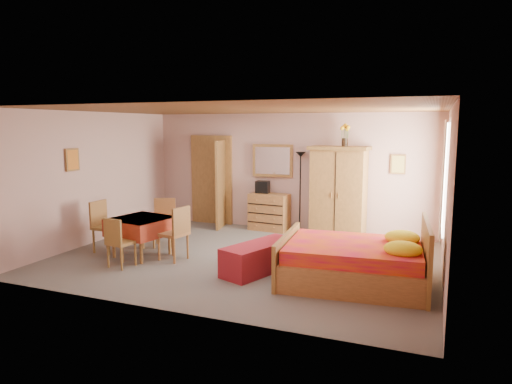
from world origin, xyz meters
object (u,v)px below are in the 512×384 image
at_px(bench, 260,257).
at_px(chair_west, 107,227).
at_px(floor_lamp, 300,192).
at_px(wardrobe, 338,192).
at_px(wall_mirror, 273,161).
at_px(sunflower_vase, 345,135).
at_px(dining_table, 142,237).
at_px(chair_east, 173,233).
at_px(chair_south, 121,242).
at_px(bed, 353,250).
at_px(stereo, 263,187).
at_px(chest_of_drawers, 269,212).
at_px(chair_north, 164,223).

height_order(bench, chair_west, chair_west).
bearing_deg(bench, floor_lamp, 93.81).
bearing_deg(wardrobe, chair_west, -140.62).
height_order(wall_mirror, floor_lamp, wall_mirror).
distance_m(wall_mirror, wardrobe, 1.68).
bearing_deg(bench, sunflower_vase, 74.37).
bearing_deg(dining_table, chair_east, 1.12).
bearing_deg(chair_south, dining_table, 104.19).
relative_size(bed, dining_table, 2.22).
xyz_separation_m(wall_mirror, stereo, (-0.18, -0.15, -0.59)).
relative_size(chest_of_drawers, chair_south, 1.04).
relative_size(chest_of_drawers, floor_lamp, 0.49).
bearing_deg(stereo, chair_north, -120.46).
height_order(bench, chair_north, chair_north).
height_order(wall_mirror, stereo, wall_mirror).
bearing_deg(wardrobe, chair_south, -127.51).
bearing_deg(floor_lamp, bed, -60.00).
height_order(chair_north, chair_west, chair_west).
xyz_separation_m(stereo, floor_lamp, (0.86, 0.04, -0.08)).
distance_m(bed, chair_west, 4.53).
bearing_deg(chair_west, bed, 91.34).
height_order(chest_of_drawers, chair_east, chair_east).
relative_size(stereo, bed, 0.14).
bearing_deg(floor_lamp, dining_table, -126.00).
xyz_separation_m(bed, chair_west, (-4.53, 0.01, -0.02)).
distance_m(sunflower_vase, chair_east, 4.02).
bearing_deg(wardrobe, wall_mirror, 173.79).
xyz_separation_m(bench, chair_east, (-1.64, 0.05, 0.24)).
height_order(sunflower_vase, bed, sunflower_vase).
height_order(sunflower_vase, chair_north, sunflower_vase).
xyz_separation_m(sunflower_vase, bench, (-0.78, -2.79, -1.91)).
bearing_deg(wall_mirror, dining_table, -119.16).
xyz_separation_m(chair_south, chair_east, (0.58, 0.66, 0.06)).
xyz_separation_m(bed, chair_north, (-3.78, 0.74, -0.03)).
xyz_separation_m(bed, dining_table, (-3.77, 0.01, -0.14)).
relative_size(chest_of_drawers, dining_table, 0.92).
relative_size(floor_lamp, bed, 0.83).
bearing_deg(wardrobe, chair_north, -142.92).
distance_m(wardrobe, chair_north, 3.63).
distance_m(sunflower_vase, bench, 3.46).
height_order(dining_table, chair_east, chair_east).
bearing_deg(dining_table, stereo, 66.58).
xyz_separation_m(chair_south, chair_north, (-0.08, 1.38, 0.04)).
bearing_deg(chair_west, floor_lamp, 136.73).
bearing_deg(chair_north, sunflower_vase, -170.79).
height_order(chair_south, chair_east, chair_east).
distance_m(chest_of_drawers, wardrobe, 1.65).
bearing_deg(chair_east, wall_mirror, -4.25).
xyz_separation_m(wardrobe, sunflower_vase, (0.10, 0.01, 1.18)).
xyz_separation_m(chest_of_drawers, sunflower_vase, (1.66, -0.04, 1.73)).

